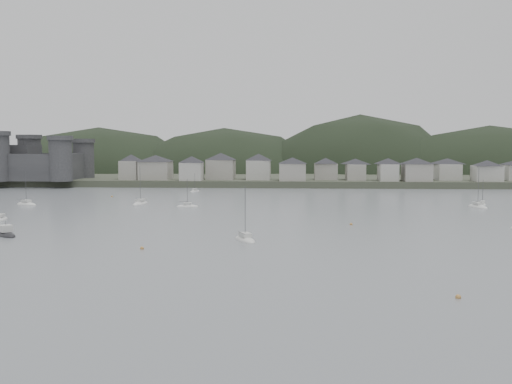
{
  "coord_description": "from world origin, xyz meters",
  "views": [
    {
      "loc": [
        10.01,
        -81.99,
        18.67
      ],
      "look_at": [
        0.0,
        75.0,
        6.0
      ],
      "focal_mm": 40.5,
      "sensor_mm": 36.0,
      "label": 1
    }
  ],
  "objects": [
    {
      "name": "ground",
      "position": [
        0.0,
        0.0,
        0.0
      ],
      "size": [
        900.0,
        900.0,
        0.0
      ],
      "primitive_type": "plane",
      "color": "slate",
      "rests_on": "ground"
    },
    {
      "name": "far_shore_land",
      "position": [
        0.0,
        295.0,
        1.5
      ],
      "size": [
        900.0,
        250.0,
        3.0
      ],
      "primitive_type": "cube",
      "color": "#383D2D",
      "rests_on": "ground"
    },
    {
      "name": "forested_ridge",
      "position": [
        4.83,
        269.4,
        -11.28
      ],
      "size": [
        851.55,
        103.94,
        102.57
      ],
      "color": "black",
      "rests_on": "ground"
    },
    {
      "name": "castle",
      "position": [
        -120.0,
        179.8,
        10.96
      ],
      "size": [
        66.0,
        43.0,
        20.0
      ],
      "color": "#363639",
      "rests_on": "far_shore_land"
    },
    {
      "name": "waterfront_town",
      "position": [
        50.59,
        183.34,
        8.66
      ],
      "size": [
        451.48,
        28.46,
        12.92
      ],
      "color": "#9A978D",
      "rests_on": "far_shore_land"
    },
    {
      "name": "moored_fleet",
      "position": [
        -13.56,
        69.33,
        0.18
      ],
      "size": [
        256.87,
        171.47,
        13.2
      ],
      "color": "silver",
      "rests_on": "ground"
    },
    {
      "name": "motor_launch_far",
      "position": [
        -49.31,
        32.93,
        0.29
      ],
      "size": [
        7.52,
        7.6,
        3.88
      ],
      "rotation": [
        0.0,
        0.0,
        3.92
      ],
      "color": "black",
      "rests_on": "ground"
    },
    {
      "name": "mooring_buoys",
      "position": [
        9.97,
        57.9,
        0.15
      ],
      "size": [
        124.78,
        134.99,
        0.7
      ],
      "color": "#B8813D",
      "rests_on": "ground"
    }
  ]
}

